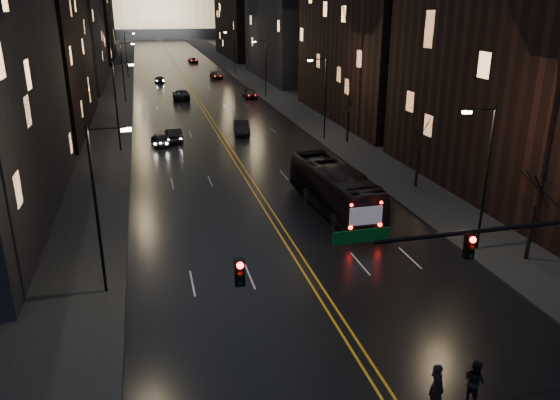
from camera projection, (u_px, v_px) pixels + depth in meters
ground at (376, 380)px, 22.16m from camera, size 900.00×900.00×0.00m
road at (174, 62)px, 140.78m from camera, size 20.00×320.00×0.02m
sidewalk_left at (118, 63)px, 137.58m from camera, size 8.00×320.00×0.16m
sidewalk_right at (228, 61)px, 143.93m from camera, size 8.00×320.00×0.16m
center_line at (174, 62)px, 140.78m from camera, size 0.62×320.00×0.01m
building_left_mid at (21, 7)px, 61.90m from camera, size 12.00×30.00×28.00m
building_left_far at (65, 29)px, 97.94m from camera, size 12.00×34.00×20.00m
building_left_dist at (86, 13)px, 141.06m from camera, size 12.00×40.00×24.00m
building_right_near at (538, 37)px, 41.09m from camera, size 12.00×26.00×24.00m
building_right_mid at (291, 11)px, 106.45m from camera, size 12.00×34.00×26.00m
building_right_dist at (246, 16)px, 150.93m from camera, size 12.00×40.00×22.00m
traffic_signal at (522, 251)px, 21.76m from camera, size 17.29×0.45×7.00m
streetlamp_right_near at (484, 172)px, 32.01m from camera, size 2.13×0.25×9.00m
streetlamp_left_near at (100, 203)px, 27.10m from camera, size 2.13×0.25×9.00m
streetlamp_right_mid at (324, 94)px, 59.38m from camera, size 2.13×0.25×9.00m
streetlamp_left_mid at (118, 102)px, 54.48m from camera, size 2.13×0.25×9.00m
streetlamp_right_far at (264, 65)px, 86.76m from camera, size 2.13×0.25×9.00m
streetlamp_left_far at (124, 69)px, 81.85m from camera, size 2.13×0.25×9.00m
streetlamp_right_dist at (234, 50)px, 114.13m from camera, size 2.13×0.25×9.00m
streetlamp_left_dist at (127, 52)px, 109.23m from camera, size 2.13×0.25×9.00m
tree_right_near at (538, 189)px, 30.87m from camera, size 2.40×2.40×6.65m
tree_right_mid at (420, 134)px, 43.65m from camera, size 2.40×2.40×6.65m
tree_right_far at (349, 101)px, 58.25m from camera, size 2.40×2.40×6.65m
bus at (334, 188)px, 39.91m from camera, size 3.60×12.12×3.33m
oncoming_car_a at (160, 139)px, 58.45m from camera, size 2.07×4.20×1.38m
oncoming_car_b at (174, 134)px, 60.29m from camera, size 1.81×4.57×1.48m
oncoming_car_c at (181, 95)px, 86.38m from camera, size 2.72×5.62×1.54m
oncoming_car_d at (159, 79)px, 104.41m from camera, size 2.07×4.48×1.27m
receding_car_a at (241, 127)px, 63.55m from camera, size 2.16×4.94×1.58m
receding_car_b at (250, 93)px, 87.56m from camera, size 1.88×4.67×1.59m
receding_car_c at (216, 75)px, 109.95m from camera, size 2.49×4.98×1.39m
receding_car_d at (193, 60)px, 139.42m from camera, size 2.42×4.64×1.25m
pedestrian_a at (437, 386)px, 20.34m from camera, size 0.55×0.76×1.95m
pedestrian_b at (475, 381)px, 20.73m from camera, size 0.70×0.98×1.83m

